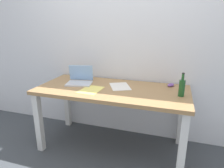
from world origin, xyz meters
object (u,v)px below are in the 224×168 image
object	(u,v)px
beer_bottle	(182,87)
computer_mouse	(171,85)
desk	(112,97)
laptop_left	(80,80)

from	to	relation	value
beer_bottle	computer_mouse	xyz separation A→B (m)	(-0.11, 0.30, -0.08)
desk	beer_bottle	size ratio (longest dim) A/B	7.03
desk	laptop_left	xyz separation A→B (m)	(-0.43, 0.06, 0.14)
computer_mouse	desk	bearing A→B (deg)	-126.59
desk	laptop_left	bearing A→B (deg)	172.34
laptop_left	computer_mouse	bearing A→B (deg)	11.52
laptop_left	beer_bottle	world-z (taller)	beer_bottle
beer_bottle	computer_mouse	world-z (taller)	beer_bottle
desk	computer_mouse	distance (m)	0.70
laptop_left	computer_mouse	world-z (taller)	laptop_left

